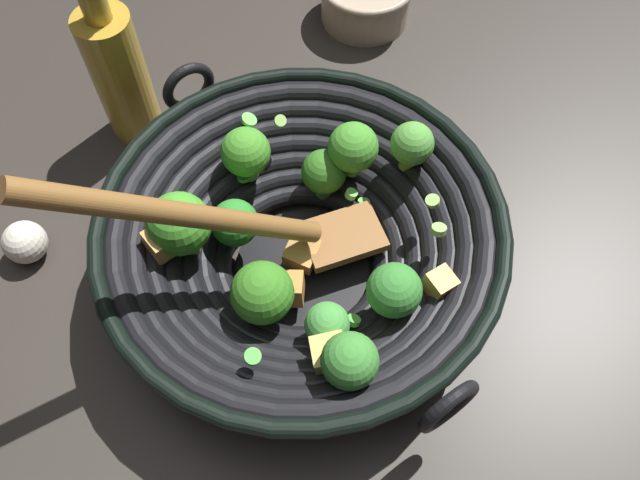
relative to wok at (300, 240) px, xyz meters
name	(u,v)px	position (x,y,z in m)	size (l,w,h in m)	color
ground_plane	(303,271)	(0.00, 0.00, -0.06)	(4.00, 4.00, 0.00)	#332D28
wok	(300,240)	(0.00, 0.00, 0.00)	(0.36, 0.36, 0.23)	black
cooking_oil_bottle	(119,72)	(-0.19, -0.16, 0.02)	(0.05, 0.05, 0.20)	gold
garlic_bulb	(25,242)	(-0.04, -0.25, -0.04)	(0.04, 0.04, 0.04)	silver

